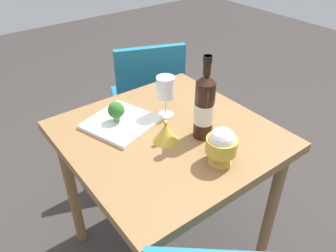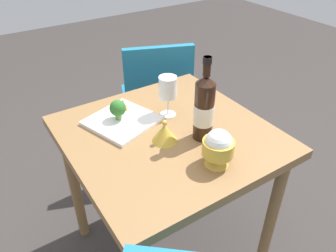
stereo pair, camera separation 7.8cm
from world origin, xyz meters
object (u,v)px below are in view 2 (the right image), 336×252
rice_bowl_lid (165,133)px  serving_plate (122,121)px  wine_bottle (204,108)px  broccoli_floret (118,108)px  rice_bowl (218,147)px  carrot_garnish_left (123,104)px  wine_glass (168,88)px  chair_by_wall (157,92)px

rice_bowl_lid → serving_plate: rice_bowl_lid is taller
rice_bowl_lid → serving_plate: size_ratio=0.32×
wine_bottle → broccoli_floret: 0.36m
rice_bowl → broccoli_floret: rice_bowl is taller
rice_bowl → wine_bottle: bearing=159.7°
rice_bowl_lid → serving_plate: 0.22m
rice_bowl_lid → wine_bottle: bearing=66.8°
rice_bowl → serving_plate: size_ratio=0.45×
rice_bowl_lid → serving_plate: bearing=-158.7°
rice_bowl → rice_bowl_lid: 0.23m
rice_bowl → carrot_garnish_left: (-0.48, -0.12, -0.03)m
wine_glass → rice_bowl_lid: bearing=-36.9°
wine_bottle → wine_glass: size_ratio=1.86×
wine_glass → serving_plate: (-0.05, -0.19, -0.12)m
wine_glass → rice_bowl: (0.36, -0.03, -0.05)m
wine_bottle → serving_plate: bearing=-140.5°
rice_bowl → wine_glass: bearing=174.8°
rice_bowl → serving_plate: 0.45m
rice_bowl_lid → wine_glass: bearing=143.1°
broccoli_floret → chair_by_wall: bearing=135.0°
wine_glass → serving_plate: wine_glass is taller
chair_by_wall → serving_plate: 0.70m
wine_bottle → wine_glass: 0.21m
wine_bottle → serving_plate: (-0.26, -0.22, -0.12)m
rice_bowl_lid → broccoli_floret: broccoli_floret is taller
chair_by_wall → broccoli_floret: (0.47, -0.47, 0.28)m
rice_bowl_lid → rice_bowl: bearing=20.2°
serving_plate → wine_bottle: bearing=39.5°
wine_glass → broccoli_floret: bearing=-107.7°
wine_glass → carrot_garnish_left: (-0.12, -0.15, -0.09)m
wine_bottle → wine_glass: wine_bottle is taller
chair_by_wall → rice_bowl: 0.99m
broccoli_floret → carrot_garnish_left: size_ratio=1.65×
chair_by_wall → wine_glass: wine_glass is taller
chair_by_wall → serving_plate: (0.48, -0.46, 0.22)m
wine_glass → rice_bowl: 0.37m
serving_plate → carrot_garnish_left: 0.08m
broccoli_floret → wine_bottle: bearing=39.6°
carrot_garnish_left → rice_bowl: bearing=13.8°
rice_bowl → rice_bowl_lid: bearing=-159.8°
chair_by_wall → broccoli_floret: 0.72m
wine_bottle → rice_bowl: 0.18m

